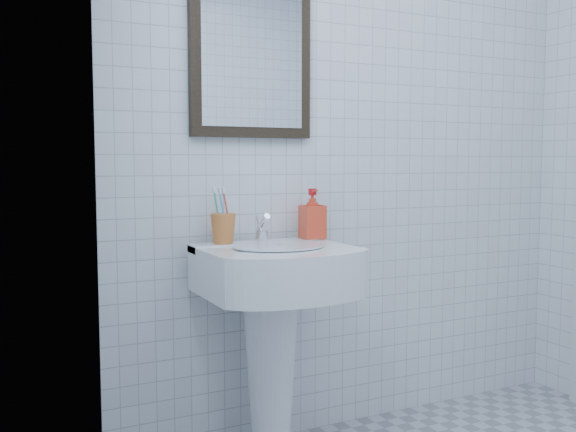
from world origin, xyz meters
TOP-DOWN VIEW (x-y plane):
  - wall_back at (0.00, 1.20)m, footprint 2.20×0.02m
  - wall_left at (-1.10, 0.00)m, footprint 0.02×2.40m
  - washbasin at (-0.50, 0.99)m, footprint 0.55×0.40m
  - faucet at (-0.50, 1.09)m, footprint 0.05×0.10m
  - toothbrush_cup at (-0.66, 1.10)m, footprint 0.12×0.12m
  - soap_dispenser at (-0.28, 1.10)m, footprint 0.09×0.10m
  - wall_mirror at (-0.50, 1.18)m, footprint 0.50×0.04m

SIDE VIEW (x-z plane):
  - washbasin at x=-0.50m, z-range 0.14..0.99m
  - faucet at x=-0.50m, z-range 0.83..0.94m
  - toothbrush_cup at x=-0.66m, z-range 0.84..0.95m
  - soap_dispenser at x=-0.28m, z-range 0.84..1.04m
  - wall_back at x=0.00m, z-range 0.00..2.50m
  - wall_left at x=-1.10m, z-range 0.00..2.50m
  - wall_mirror at x=-0.50m, z-range 1.24..1.86m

